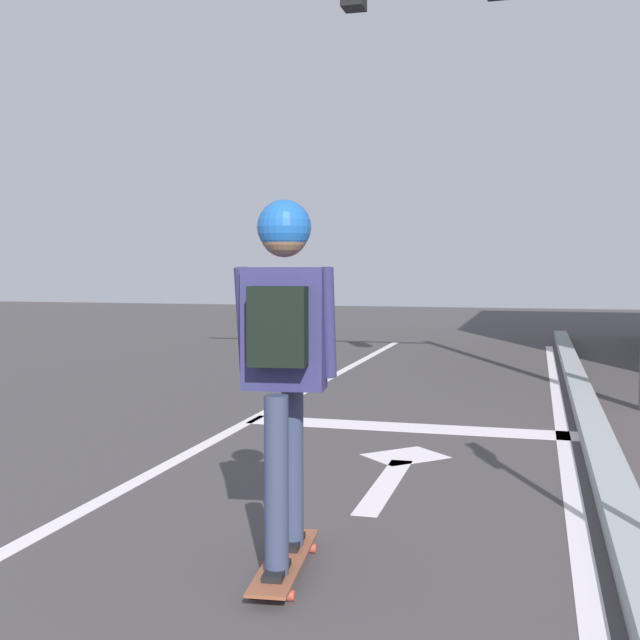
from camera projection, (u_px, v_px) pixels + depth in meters
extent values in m
cube|color=silver|center=(162.00, 468.00, 5.81)|extent=(0.12, 20.00, 0.01)
cube|color=silver|center=(573.00, 497.00, 5.07)|extent=(0.12, 20.00, 0.01)
cube|color=silver|center=(408.00, 427.00, 7.27)|extent=(3.00, 0.40, 0.01)
cube|color=silver|center=(385.00, 485.00, 5.36)|extent=(0.16, 1.40, 0.01)
cube|color=silver|center=(405.00, 456.00, 6.18)|extent=(0.71, 0.71, 0.01)
cube|color=#979F9D|center=(615.00, 490.00, 5.00)|extent=(0.24, 24.00, 0.14)
cube|color=brown|center=(285.00, 560.00, 3.81)|extent=(0.28, 0.89, 0.02)
cube|color=#B2B2B7|center=(297.00, 542.00, 4.10)|extent=(0.15, 0.07, 0.01)
cylinder|color=#C44937|center=(280.00, 546.00, 4.12)|extent=(0.03, 0.05, 0.05)
cylinder|color=#C44937|center=(313.00, 548.00, 4.09)|extent=(0.03, 0.05, 0.05)
cube|color=#B2B2B7|center=(272.00, 588.00, 3.51)|extent=(0.15, 0.07, 0.01)
cylinder|color=#C44937|center=(253.00, 593.00, 3.53)|extent=(0.03, 0.05, 0.05)
cylinder|color=#C44937|center=(291.00, 596.00, 3.50)|extent=(0.03, 0.05, 0.05)
cylinder|color=#353F5D|center=(292.00, 464.00, 3.97)|extent=(0.11, 0.11, 0.81)
cube|color=black|center=(293.00, 542.00, 3.99)|extent=(0.12, 0.25, 0.03)
cylinder|color=#353F5D|center=(276.00, 485.00, 3.59)|extent=(0.11, 0.11, 0.81)
cube|color=black|center=(277.00, 570.00, 3.62)|extent=(0.12, 0.25, 0.03)
cube|color=navy|center=(284.00, 328.00, 3.73)|extent=(0.40, 0.22, 0.57)
cylinder|color=navy|center=(244.00, 322.00, 3.79)|extent=(0.07, 0.14, 0.52)
cylinder|color=navy|center=(328.00, 323.00, 3.73)|extent=(0.07, 0.14, 0.52)
sphere|color=#8D674C|center=(284.00, 233.00, 3.70)|extent=(0.22, 0.22, 0.22)
sphere|color=blue|center=(284.00, 227.00, 3.70)|extent=(0.25, 0.25, 0.25)
cube|color=black|center=(278.00, 326.00, 3.59)|extent=(0.27, 0.17, 0.36)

